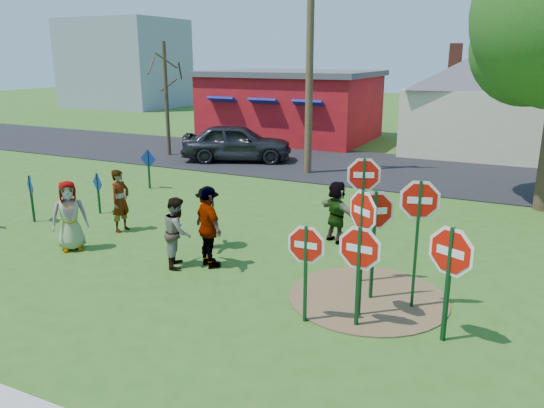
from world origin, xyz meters
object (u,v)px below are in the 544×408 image
Objects in this scene: stop_sign_c at (362,225)px; stop_sign_b at (363,189)px; person_b at (120,201)px; stop_sign_d at (419,212)px; person_a at (69,216)px; suv at (237,142)px; stop_sign_a at (306,253)px; utility_pole at (310,48)px.

stop_sign_b is at bearing 142.40° from stop_sign_c.
stop_sign_c reaches higher than person_b.
person_a is at bearing 168.34° from stop_sign_d.
stop_sign_d reaches higher than suv.
stop_sign_a is 2.28m from stop_sign_b.
person_b is (-6.60, 2.66, -0.47)m from stop_sign_a.
utility_pole is (1.99, 10.94, 4.14)m from person_a.
stop_sign_a is 7.13m from person_b.
stop_sign_b is 14.07m from suv.
stop_sign_c is (0.44, -1.50, -0.29)m from stop_sign_b.
utility_pole is at bearing 30.73° from person_a.
stop_sign_c reaches higher than suv.
person_a is at bearing 169.69° from stop_sign_a.
person_b is (-7.43, 2.04, -0.93)m from stop_sign_c.
stop_sign_b is at bearing -62.28° from utility_pole.
utility_pole is (1.86, 9.22, 4.16)m from person_b.
person_a is 11.86m from utility_pole.
suv is at bearing 166.01° from utility_pole.
person_a reaches higher than suv.
stop_sign_c is at bearing 34.33° from stop_sign_a.
person_a is (-6.72, 0.94, -0.45)m from stop_sign_a.
stop_sign_b is 0.30× the size of utility_pole.
stop_sign_b is 1.11× the size of stop_sign_c.
person_b is at bearing 156.53° from stop_sign_d.
stop_sign_d is at bearing -58.55° from utility_pole.
stop_sign_d is 0.28× the size of utility_pole.
stop_sign_b is at bearing -93.37° from person_b.
stop_sign_c reaches higher than person_a.
stop_sign_b is 7.31m from person_a.
stop_sign_a is 2.26m from stop_sign_d.
person_b reaches higher than suv.
stop_sign_d is 12.65m from utility_pole.
person_b is (0.12, 1.72, -0.02)m from person_a.
stop_sign_b is 1.59m from stop_sign_c.
suv is 0.52× the size of utility_pole.
person_a is 1.02× the size of person_b.
person_b is at bearing 168.64° from suv.
person_b is 0.35× the size of suv.
stop_sign_b is at bearing -162.58° from suv.
stop_sign_a reaches higher than person_a.
stop_sign_d reaches higher than person_b.
stop_sign_b is 7.12m from person_b.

